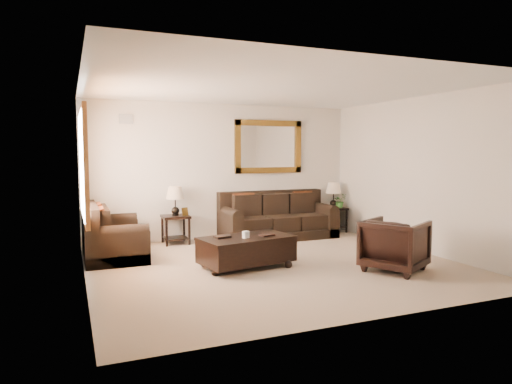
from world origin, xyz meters
name	(u,v)px	position (x,y,z in m)	size (l,w,h in m)	color
room	(276,178)	(0.00, 0.00, 1.35)	(5.51, 5.01, 2.71)	gray
window	(84,165)	(-2.70, 0.90, 1.55)	(0.07, 1.96, 1.66)	white
mirror	(269,147)	(0.98, 2.47, 1.85)	(1.50, 0.06, 1.10)	#543110
air_vent	(126,119)	(-1.90, 2.48, 2.35)	(0.25, 0.02, 0.18)	#999999
sofa	(277,221)	(0.98, 2.05, 0.34)	(2.29, 0.99, 0.94)	black
loveseat	(110,238)	(-2.32, 1.49, 0.33)	(0.95, 1.59, 0.90)	black
end_table_left	(175,206)	(-1.06, 2.21, 0.71)	(0.50, 0.50, 1.09)	black
end_table_right	(333,200)	(2.42, 2.22, 0.70)	(0.49, 0.49, 1.08)	black
coffee_table	(246,248)	(-0.47, 0.03, 0.29)	(1.50, 0.99, 0.59)	black
armchair	(395,242)	(1.48, -0.97, 0.42)	(0.81, 0.76, 0.84)	black
potted_plant	(340,202)	(2.52, 2.13, 0.65)	(0.27, 0.30, 0.24)	#2D5A1F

